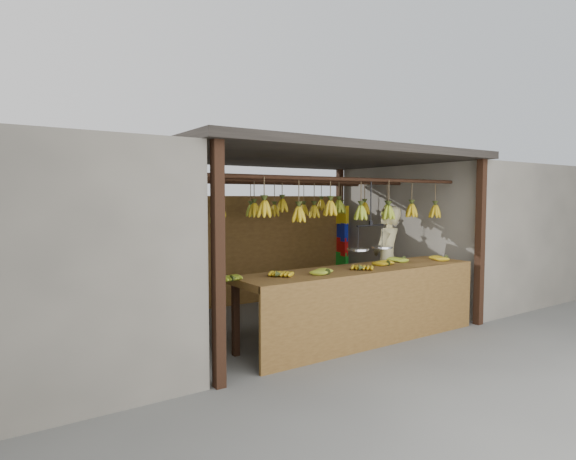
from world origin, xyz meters
TOP-DOWN VIEW (x-y plane):
  - ground at (0.00, 0.00)m, footprint 80.00×80.00m
  - stall at (0.00, 0.33)m, footprint 4.30×3.30m
  - neighbor_left at (-3.60, 0.00)m, footprint 3.00×3.00m
  - neighbor_right at (3.60, 0.00)m, footprint 3.00×3.00m
  - counter at (0.13, -1.23)m, footprint 3.54×0.76m
  - hanging_bananas at (-0.01, 0.01)m, footprint 3.59×2.25m
  - balance_scale at (0.40, -1.00)m, footprint 0.72×0.30m
  - vendor at (1.37, -0.35)m, footprint 0.71×0.60m
  - bag_bundles at (1.94, 1.35)m, footprint 0.08×0.26m

SIDE VIEW (x-z plane):
  - ground at x=0.00m, z-range 0.00..0.00m
  - counter at x=0.13m, z-range 0.22..1.18m
  - vendor at x=1.37m, z-range 0.00..1.65m
  - bag_bundles at x=1.94m, z-range 0.40..1.61m
  - neighbor_left at x=-3.60m, z-range 0.00..2.30m
  - neighbor_right at x=3.60m, z-range 0.00..2.30m
  - balance_scale at x=0.40m, z-range 0.72..1.62m
  - hanging_bananas at x=-0.01m, z-range 1.41..1.79m
  - stall at x=0.00m, z-range 0.77..3.17m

